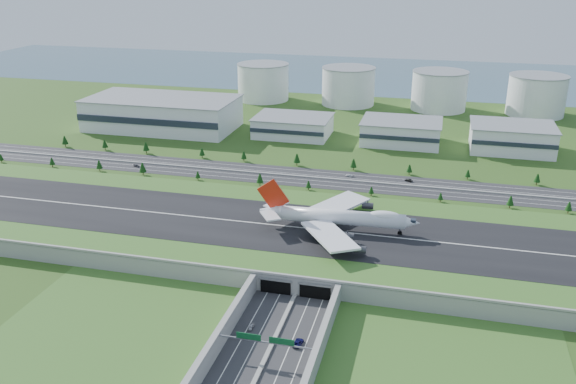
% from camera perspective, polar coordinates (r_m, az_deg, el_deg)
% --- Properties ---
extents(ground, '(1200.00, 1200.00, 0.00)m').
position_cam_1_polar(ground, '(303.01, 2.92, -4.95)').
color(ground, '#314E18').
rests_on(ground, ground).
extents(airfield_deck, '(520.00, 100.00, 9.20)m').
position_cam_1_polar(airfield_deck, '(301.15, 2.93, -4.25)').
color(airfield_deck, gray).
rests_on(airfield_deck, ground).
extents(underpass_road, '(38.80, 120.40, 8.00)m').
position_cam_1_polar(underpass_road, '(218.30, -2.48, -15.31)').
color(underpass_road, '#28282B').
rests_on(underpass_road, ground).
extents(sign_gantry_near, '(38.70, 0.70, 9.80)m').
position_cam_1_polar(sign_gantry_near, '(219.64, -2.16, -13.92)').
color(sign_gantry_near, gray).
rests_on(sign_gantry_near, ground).
extents(north_expressway, '(560.00, 36.00, 0.12)m').
position_cam_1_polar(north_expressway, '(389.37, 5.72, 1.04)').
color(north_expressway, '#28282B').
rests_on(north_expressway, ground).
extents(tree_row, '(498.98, 48.69, 8.39)m').
position_cam_1_polar(tree_row, '(389.90, 6.01, 1.78)').
color(tree_row, '#3D2819').
rests_on(tree_row, ground).
extents(hangar_west, '(120.00, 60.00, 25.00)m').
position_cam_1_polar(hangar_west, '(518.03, -11.66, 7.22)').
color(hangar_west, white).
rests_on(hangar_west, ground).
extents(hangar_mid_a, '(58.00, 42.00, 15.00)m').
position_cam_1_polar(hangar_mid_a, '(487.23, 0.48, 6.18)').
color(hangar_mid_a, white).
rests_on(hangar_mid_a, ground).
extents(hangar_mid_b, '(58.00, 42.00, 17.00)m').
position_cam_1_polar(hangar_mid_b, '(474.68, 10.54, 5.54)').
color(hangar_mid_b, white).
rests_on(hangar_mid_b, ground).
extents(hangar_mid_c, '(58.00, 42.00, 19.00)m').
position_cam_1_polar(hangar_mid_c, '(476.60, 20.19, 4.78)').
color(hangar_mid_c, white).
rests_on(hangar_mid_c, ground).
extents(fuel_tank_a, '(50.00, 50.00, 35.00)m').
position_cam_1_polar(fuel_tank_a, '(613.33, -2.33, 10.23)').
color(fuel_tank_a, white).
rests_on(fuel_tank_a, ground).
extents(fuel_tank_b, '(50.00, 50.00, 35.00)m').
position_cam_1_polar(fuel_tank_b, '(595.11, 5.66, 9.81)').
color(fuel_tank_b, white).
rests_on(fuel_tank_b, ground).
extents(fuel_tank_c, '(50.00, 50.00, 35.00)m').
position_cam_1_polar(fuel_tank_c, '(588.71, 13.96, 9.18)').
color(fuel_tank_c, white).
rests_on(fuel_tank_c, ground).
extents(fuel_tank_d, '(50.00, 50.00, 35.00)m').
position_cam_1_polar(fuel_tank_d, '(594.52, 22.23, 8.35)').
color(fuel_tank_d, white).
rests_on(fuel_tank_d, ground).
extents(bay_water, '(1200.00, 260.00, 0.06)m').
position_cam_1_polar(bay_water, '(760.79, 10.29, 10.71)').
color(bay_water, '#385A6C').
rests_on(bay_water, ground).
extents(boeing_747, '(79.74, 75.21, 24.64)m').
position_cam_1_polar(boeing_747, '(297.58, 4.72, -2.34)').
color(boeing_747, white).
rests_on(boeing_747, airfield_deck).
extents(car_0, '(1.84, 4.56, 1.55)m').
position_cam_1_polar(car_0, '(239.23, -3.49, -12.44)').
color(car_0, '#A7A7AC').
rests_on(car_0, ground).
extents(car_2, '(3.66, 6.52, 1.72)m').
position_cam_1_polar(car_2, '(230.01, 0.94, -13.91)').
color(car_2, '#0D0D44').
rests_on(car_2, ground).
extents(car_4, '(5.21, 3.55, 1.65)m').
position_cam_1_polar(car_4, '(426.41, -14.01, 2.42)').
color(car_4, '#535257').
rests_on(car_4, ground).
extents(car_5, '(5.29, 3.67, 1.65)m').
position_cam_1_polar(car_5, '(393.51, 11.23, 1.08)').
color(car_5, black).
rests_on(car_5, ground).
extents(car_7, '(5.32, 2.51, 1.50)m').
position_cam_1_polar(car_7, '(397.03, 5.73, 1.56)').
color(car_7, white).
rests_on(car_7, ground).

